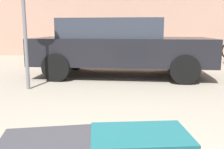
% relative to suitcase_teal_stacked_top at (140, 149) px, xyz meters
% --- Properties ---
extents(suitcase_teal_stacked_top, '(0.64, 0.46, 0.21)m').
position_rel_suitcase_teal_stacked_top_xyz_m(suitcase_teal_stacked_top, '(0.00, 0.00, 0.00)').
color(suitcase_teal_stacked_top, '#144C51').
rests_on(suitcase_teal_stacked_top, luggage_cart).
extents(parked_car, '(4.40, 2.13, 1.42)m').
position_rel_suitcase_teal_stacked_top_xyz_m(parked_car, '(-0.22, 4.85, 0.32)').
color(parked_car, black).
rests_on(parked_car, ground_plane).
extents(bollard_kerb_near, '(0.23, 0.23, 0.72)m').
position_rel_suitcase_teal_stacked_top_xyz_m(bollard_kerb_near, '(2.21, 7.17, -0.08)').
color(bollard_kerb_near, '#72665B').
rests_on(bollard_kerb_near, ground_plane).
extents(no_parking_sign, '(0.50, 0.07, 2.54)m').
position_rel_suitcase_teal_stacked_top_xyz_m(no_parking_sign, '(-1.99, 3.29, 1.12)').
color(no_parking_sign, slate).
rests_on(no_parking_sign, ground_plane).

